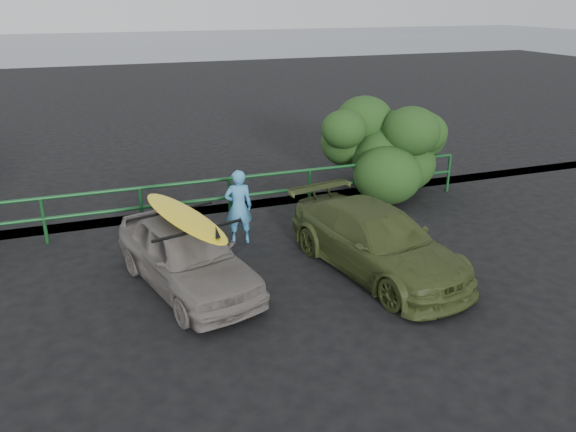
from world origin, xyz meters
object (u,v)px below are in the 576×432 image
object	(u,v)px
olive_vehicle	(377,241)
sedan	(187,255)
guardrail	(187,203)
surfboard	(184,217)
man	(239,207)

from	to	relation	value
olive_vehicle	sedan	bearing A→B (deg)	159.74
guardrail	surfboard	xyz separation A→B (m)	(-0.54, -2.93, 0.83)
guardrail	man	size ratio (longest dim) A/B	8.76
guardrail	sedan	world-z (taller)	sedan
surfboard	man	bearing A→B (deg)	33.62
sedan	olive_vehicle	world-z (taller)	sedan
sedan	man	world-z (taller)	man
sedan	man	bearing A→B (deg)	33.62
guardrail	sedan	size ratio (longest dim) A/B	3.81
surfboard	sedan	bearing A→B (deg)	165.13
man	surfboard	xyz separation A→B (m)	(-1.39, -1.57, 0.55)
guardrail	sedan	xyz separation A→B (m)	(-0.54, -2.93, 0.11)
man	surfboard	bearing A→B (deg)	55.05
olive_vehicle	surfboard	size ratio (longest dim) A/B	1.42
olive_vehicle	man	distance (m)	3.00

